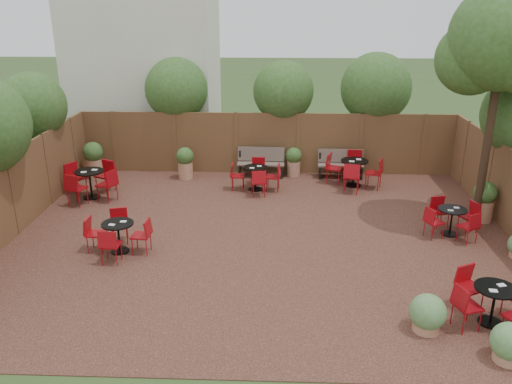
{
  "coord_description": "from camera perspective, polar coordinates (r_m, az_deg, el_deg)",
  "views": [
    {
      "loc": [
        0.28,
        -11.36,
        5.44
      ],
      "look_at": [
        -0.18,
        0.5,
        1.0
      ],
      "focal_mm": 36.61,
      "sensor_mm": 36.0,
      "label": 1
    }
  ],
  "objects": [
    {
      "name": "ground",
      "position": [
        12.6,
        0.75,
        -5.07
      ],
      "size": [
        80.0,
        80.0,
        0.0
      ],
      "primitive_type": "plane",
      "color": "#354F23",
      "rests_on": "ground"
    },
    {
      "name": "courtyard_paving",
      "position": [
        12.6,
        0.75,
        -5.03
      ],
      "size": [
        12.0,
        10.0,
        0.02
      ],
      "primitive_type": "cube",
      "color": "#381A16",
      "rests_on": "ground"
    },
    {
      "name": "fence_back",
      "position": [
        16.96,
        1.23,
        5.32
      ],
      "size": [
        12.0,
        0.08,
        2.0
      ],
      "primitive_type": "cube",
      "color": "brown",
      "rests_on": "ground"
    },
    {
      "name": "fence_left",
      "position": [
        13.72,
        -25.14,
        -0.4
      ],
      "size": [
        0.08,
        10.0,
        2.0
      ],
      "primitive_type": "cube",
      "color": "brown",
      "rests_on": "ground"
    },
    {
      "name": "neighbour_building",
      "position": [
        20.0,
        -12.06,
        15.95
      ],
      "size": [
        5.0,
        4.0,
        8.0
      ],
      "primitive_type": "cube",
      "color": "beige",
      "rests_on": "ground"
    },
    {
      "name": "overhang_foliage",
      "position": [
        13.8,
        -8.71,
        8.79
      ],
      "size": [
        15.75,
        10.81,
        2.74
      ],
      "color": "#2B501A",
      "rests_on": "ground"
    },
    {
      "name": "courtyard_tree",
      "position": [
        13.48,
        25.36,
        14.28
      ],
      "size": [
        2.67,
        2.57,
        5.83
      ],
      "rotation": [
        0.0,
        0.0,
        -0.32
      ],
      "color": "black",
      "rests_on": "courtyard_paving"
    },
    {
      "name": "park_bench_left",
      "position": [
        16.74,
        0.54,
        3.33
      ],
      "size": [
        1.51,
        0.52,
        0.93
      ],
      "rotation": [
        0.0,
        0.0,
        -0.02
      ],
      "color": "brown",
      "rests_on": "courtyard_paving"
    },
    {
      "name": "park_bench_right",
      "position": [
        16.87,
        9.22,
        3.12
      ],
      "size": [
        1.45,
        0.5,
        0.89
      ],
      "rotation": [
        0.0,
        0.0,
        -0.02
      ],
      "color": "brown",
      "rests_on": "courtyard_paving"
    },
    {
      "name": "bistro_tables",
      "position": [
        13.57,
        1.62,
        -1.04
      ],
      "size": [
        11.09,
        8.77,
        0.93
      ],
      "color": "black",
      "rests_on": "courtyard_paving"
    },
    {
      "name": "planters",
      "position": [
        15.73,
        -1.74,
        2.54
      ],
      "size": [
        11.72,
        4.01,
        1.15
      ],
      "color": "#A87254",
      "rests_on": "courtyard_paving"
    },
    {
      "name": "low_shrubs",
      "position": [
        10.26,
        23.33,
        -11.23
      ],
      "size": [
        3.35,
        4.16,
        0.68
      ],
      "color": "#A87254",
      "rests_on": "courtyard_paving"
    }
  ]
}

